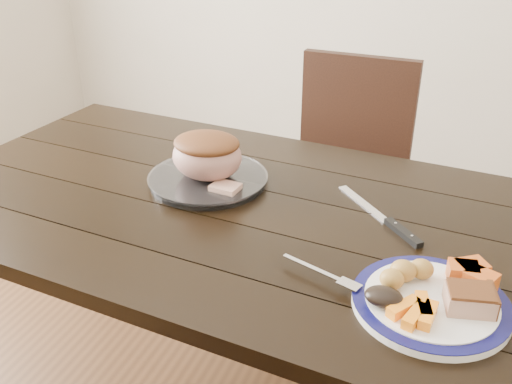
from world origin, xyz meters
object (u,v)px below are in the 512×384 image
(chair_far, at_px, (345,172))
(serving_platter, at_px, (208,180))
(dining_table, at_px, (230,232))
(carving_knife, at_px, (393,225))
(dinner_plate, at_px, (430,304))
(fork, at_px, (326,275))
(pork_slice, at_px, (469,300))
(roast_joint, at_px, (207,157))

(chair_far, bearing_deg, serving_platter, 73.03)
(dining_table, bearing_deg, carving_knife, 2.99)
(carving_knife, bearing_deg, dinner_plate, -22.04)
(carving_knife, bearing_deg, fork, -63.46)
(pork_slice, xyz_separation_m, roast_joint, (-0.67, 0.32, 0.04))
(dining_table, xyz_separation_m, carving_knife, (0.40, 0.02, 0.10))
(dinner_plate, relative_size, fork, 1.66)
(chair_far, height_order, dinner_plate, chair_far)
(pork_slice, distance_m, fork, 0.27)
(fork, distance_m, carving_knife, 0.28)
(roast_joint, bearing_deg, dining_table, -38.10)
(dining_table, bearing_deg, pork_slice, -23.38)
(dinner_plate, distance_m, roast_joint, 0.69)
(chair_far, distance_m, roast_joint, 0.77)
(fork, height_order, carving_knife, fork)
(chair_far, distance_m, dinner_plate, 1.08)
(serving_platter, distance_m, roast_joint, 0.07)
(dining_table, height_order, dinner_plate, dinner_plate)
(chair_far, distance_m, pork_slice, 1.11)
(dining_table, relative_size, carving_knife, 6.89)
(dinner_plate, relative_size, serving_platter, 0.94)
(pork_slice, height_order, carving_knife, pork_slice)
(dining_table, bearing_deg, roast_joint, 141.90)
(serving_platter, relative_size, carving_knife, 1.28)
(serving_platter, bearing_deg, fork, -37.83)
(carving_knife, bearing_deg, pork_slice, -11.84)
(chair_far, bearing_deg, pork_slice, 116.14)
(serving_platter, relative_size, roast_joint, 1.67)
(dining_table, xyz_separation_m, fork, (0.31, -0.24, 0.11))
(serving_platter, height_order, fork, fork)
(serving_platter, bearing_deg, dining_table, -38.10)
(chair_far, xyz_separation_m, fork, (0.17, -0.98, 0.25))
(serving_platter, xyz_separation_m, carving_knife, (0.49, -0.05, -0.00))
(chair_far, xyz_separation_m, pork_slice, (0.44, -0.99, 0.26))
(roast_joint, relative_size, carving_knife, 0.77)
(chair_far, xyz_separation_m, dinner_plate, (0.37, -0.98, 0.23))
(dinner_plate, xyz_separation_m, pork_slice, (0.06, -0.01, 0.03))
(dining_table, height_order, roast_joint, roast_joint)
(chair_far, height_order, carving_knife, chair_far)
(fork, xyz_separation_m, roast_joint, (-0.41, 0.31, 0.06))
(serving_platter, bearing_deg, chair_far, 70.84)
(chair_far, xyz_separation_m, serving_platter, (-0.23, -0.67, 0.23))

